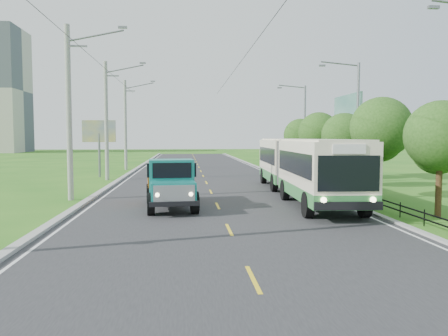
{
  "coord_description": "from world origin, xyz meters",
  "views": [
    {
      "loc": [
        -1.72,
        -16.78,
        3.62
      ],
      "look_at": [
        0.49,
        7.71,
        1.9
      ],
      "focal_mm": 35.0,
      "sensor_mm": 36.0,
      "label": 1
    }
  ],
  "objects": [
    {
      "name": "planter_near",
      "position": [
        8.6,
        6.0,
        0.29
      ],
      "size": [
        0.64,
        0.64,
        0.67
      ],
      "color": "silver",
      "rests_on": "ground"
    },
    {
      "name": "road",
      "position": [
        0.0,
        20.0,
        0.01
      ],
      "size": [
        14.0,
        120.0,
        0.02
      ],
      "primitive_type": "cube",
      "color": "#28282B",
      "rests_on": "ground"
    },
    {
      "name": "pole_near",
      "position": [
        -8.26,
        9.0,
        5.09
      ],
      "size": [
        3.51,
        0.32,
        10.0
      ],
      "color": "gray",
      "rests_on": "ground"
    },
    {
      "name": "railing_right",
      "position": [
        8.0,
        14.0,
        0.3
      ],
      "size": [
        0.04,
        40.0,
        0.6
      ],
      "primitive_type": "cube",
      "color": "black",
      "rests_on": "ground"
    },
    {
      "name": "pole_mid",
      "position": [
        -8.26,
        21.0,
        5.09
      ],
      "size": [
        3.51,
        0.32,
        10.0
      ],
      "color": "gray",
      "rests_on": "ground"
    },
    {
      "name": "streetlight_far",
      "position": [
        10.64,
        28.0,
        4.9
      ],
      "size": [
        3.02,
        0.2,
        9.07
      ],
      "color": "slate",
      "rests_on": "ground"
    },
    {
      "name": "ground",
      "position": [
        0.0,
        0.0,
        0.0
      ],
      "size": [
        240.0,
        240.0,
        0.0
      ],
      "primitive_type": "plane",
      "color": "#236217",
      "rests_on": "ground"
    },
    {
      "name": "curb_left",
      "position": [
        -7.2,
        20.0,
        0.07
      ],
      "size": [
        0.4,
        120.0,
        0.15
      ],
      "primitive_type": "cube",
      "color": "#9E9E99",
      "rests_on": "ground"
    },
    {
      "name": "edge_line_left",
      "position": [
        -6.65,
        20.0,
        0.02
      ],
      "size": [
        0.12,
        120.0,
        0.0
      ],
      "primitive_type": "cube",
      "color": "silver",
      "rests_on": "road"
    },
    {
      "name": "curb_right",
      "position": [
        7.15,
        20.0,
        0.05
      ],
      "size": [
        0.3,
        120.0,
        0.1
      ],
      "primitive_type": "cube",
      "color": "#9E9E99",
      "rests_on": "ground"
    },
    {
      "name": "tree_third",
      "position": [
        9.86,
        8.14,
        3.99
      ],
      "size": [
        3.6,
        3.62,
        6.0
      ],
      "color": "#382314",
      "rests_on": "ground"
    },
    {
      "name": "centre_dash",
      "position": [
        0.0,
        0.0,
        0.02
      ],
      "size": [
        0.12,
        2.2,
        0.0
      ],
      "primitive_type": "cube",
      "color": "yellow",
      "rests_on": "road"
    },
    {
      "name": "billboard_right",
      "position": [
        12.3,
        20.0,
        5.34
      ],
      "size": [
        0.24,
        6.0,
        7.3
      ],
      "color": "slate",
      "rests_on": "ground"
    },
    {
      "name": "tree_second",
      "position": [
        9.86,
        2.14,
        3.52
      ],
      "size": [
        3.18,
        3.26,
        5.3
      ],
      "color": "#382314",
      "rests_on": "ground"
    },
    {
      "name": "bus",
      "position": [
        5.41,
        9.43,
        2.07
      ],
      "size": [
        3.7,
        17.93,
        3.44
      ],
      "rotation": [
        0.0,
        0.0,
        -0.05
      ],
      "color": "#33813D",
      "rests_on": "ground"
    },
    {
      "name": "planter_mid",
      "position": [
        8.6,
        14.0,
        0.29
      ],
      "size": [
        0.64,
        0.64,
        0.67
      ],
      "color": "silver",
      "rests_on": "ground"
    },
    {
      "name": "dump_truck",
      "position": [
        -2.47,
        5.73,
        1.44
      ],
      "size": [
        2.84,
        6.23,
        2.54
      ],
      "rotation": [
        0.0,
        0.0,
        0.09
      ],
      "color": "#147A73",
      "rests_on": "ground"
    },
    {
      "name": "tree_fifth",
      "position": [
        9.86,
        20.14,
        3.85
      ],
      "size": [
        3.48,
        3.52,
        5.8
      ],
      "color": "#382314",
      "rests_on": "ground"
    },
    {
      "name": "tree_back",
      "position": [
        9.86,
        26.14,
        3.65
      ],
      "size": [
        3.3,
        3.36,
        5.5
      ],
      "color": "#382314",
      "rests_on": "ground"
    },
    {
      "name": "planter_far",
      "position": [
        8.6,
        22.0,
        0.29
      ],
      "size": [
        0.64,
        0.64,
        0.67
      ],
      "color": "silver",
      "rests_on": "ground"
    },
    {
      "name": "pole_far",
      "position": [
        -8.26,
        33.0,
        5.09
      ],
      "size": [
        3.51,
        0.32,
        10.0
      ],
      "color": "gray",
      "rests_on": "ground"
    },
    {
      "name": "billboard_left",
      "position": [
        -9.5,
        24.0,
        3.87
      ],
      "size": [
        3.0,
        0.2,
        5.2
      ],
      "color": "slate",
      "rests_on": "ground"
    },
    {
      "name": "streetlight_mid",
      "position": [
        10.64,
        14.0,
        4.9
      ],
      "size": [
        3.02,
        0.2,
        9.07
      ],
      "color": "slate",
      "rests_on": "ground"
    },
    {
      "name": "edge_line_right",
      "position": [
        6.65,
        20.0,
        0.02
      ],
      "size": [
        0.12,
        120.0,
        0.0
      ],
      "primitive_type": "cube",
      "color": "silver",
      "rests_on": "road"
    },
    {
      "name": "tree_fourth",
      "position": [
        9.86,
        14.14,
        3.59
      ],
      "size": [
        3.24,
        3.31,
        5.4
      ],
      "color": "#382314",
      "rests_on": "ground"
    }
  ]
}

